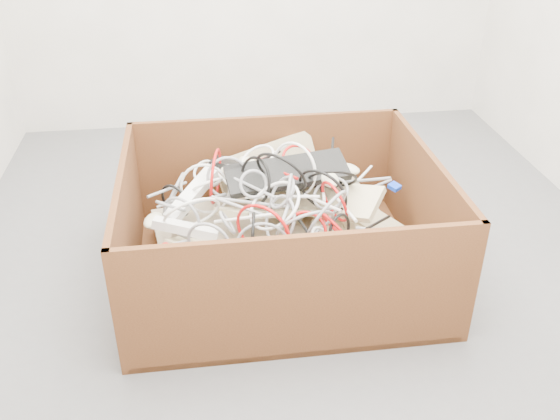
{
  "coord_description": "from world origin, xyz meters",
  "views": [
    {
      "loc": [
        -0.38,
        -2.36,
        1.58
      ],
      "look_at": [
        -0.08,
        -0.2,
        0.3
      ],
      "focal_mm": 39.64,
      "sensor_mm": 36.0,
      "label": 1
    }
  ],
  "objects": [
    {
      "name": "mice_scatter",
      "position": [
        -0.18,
        -0.22,
        0.35
      ],
      "size": [
        0.97,
        0.76,
        0.21
      ],
      "color": "beige",
      "rests_on": "keyboard_pile"
    },
    {
      "name": "cardboard_box",
      "position": [
        -0.1,
        -0.22,
        0.13
      ],
      "size": [
        1.25,
        1.04,
        0.53
      ],
      "color": "#3E210F",
      "rests_on": "ground"
    },
    {
      "name": "power_strip_left",
      "position": [
        -0.44,
        -0.16,
        0.38
      ],
      "size": [
        0.23,
        0.28,
        0.13
      ],
      "primitive_type": "cube",
      "rotation": [
        0.14,
        -0.26,
        0.93
      ],
      "color": "silver",
      "rests_on": "keyboard_pile"
    },
    {
      "name": "keyboard_pile",
      "position": [
        -0.02,
        -0.18,
        0.28
      ],
      "size": [
        1.05,
        1.05,
        0.4
      ],
      "color": "#C2B389",
      "rests_on": "cardboard_box"
    },
    {
      "name": "power_strip_right",
      "position": [
        -0.46,
        -0.36,
        0.34
      ],
      "size": [
        0.26,
        0.11,
        0.08
      ],
      "primitive_type": "cube",
      "rotation": [
        -0.1,
        0.17,
        -0.24
      ],
      "color": "silver",
      "rests_on": "keyboard_pile"
    },
    {
      "name": "vga_plug",
      "position": [
        0.4,
        -0.17,
        0.36
      ],
      "size": [
        0.06,
        0.06,
        0.03
      ],
      "primitive_type": "cube",
      "rotation": [
        0.09,
        0.14,
        -0.95
      ],
      "color": "#0D34CD",
      "rests_on": "keyboard_pile"
    },
    {
      "name": "ground",
      "position": [
        0.0,
        0.0,
        0.0
      ],
      "size": [
        3.0,
        3.0,
        0.0
      ],
      "primitive_type": "plane",
      "color": "#535355",
      "rests_on": "ground"
    },
    {
      "name": "cable_tangle",
      "position": [
        -0.16,
        -0.28,
        0.4
      ],
      "size": [
        1.05,
        0.79,
        0.48
      ],
      "color": "black",
      "rests_on": "keyboard_pile"
    }
  ]
}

